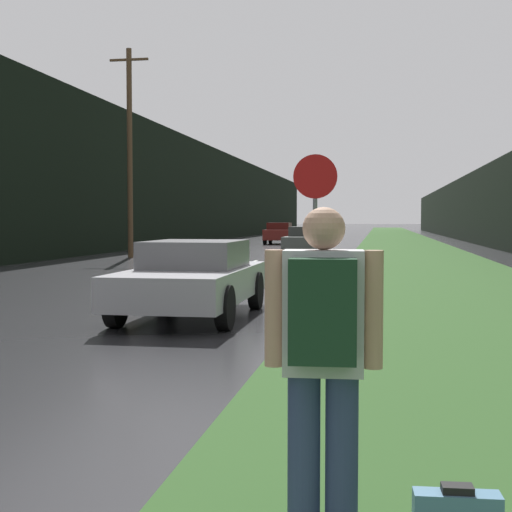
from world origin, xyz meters
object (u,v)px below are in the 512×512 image
object	(u,v)px
car_passing_far	(307,242)
stop_sign	(315,222)
hitchhiker_with_backpack	(323,353)
car_passing_near	(193,277)
car_oncoming	(280,233)

from	to	relation	value
car_passing_far	stop_sign	bearing A→B (deg)	96.15
stop_sign	hitchhiker_with_backpack	world-z (taller)	stop_sign
hitchhiker_with_backpack	car_passing_near	xyz separation A→B (m)	(-2.97, 8.49, -0.32)
car_oncoming	stop_sign	bearing A→B (deg)	-81.23
car_passing_near	stop_sign	bearing A→B (deg)	153.69
car_passing_near	car_passing_far	world-z (taller)	car_passing_far
car_passing_near	car_oncoming	world-z (taller)	car_oncoming
hitchhiker_with_backpack	car_oncoming	xyz separation A→B (m)	(-6.73, 46.41, -0.25)
hitchhiker_with_backpack	car_oncoming	size ratio (longest dim) A/B	0.44
stop_sign	car_oncoming	distance (m)	39.51
stop_sign	car_passing_far	world-z (taller)	stop_sign
stop_sign	car_oncoming	xyz separation A→B (m)	(-6.03, 39.04, -0.91)
stop_sign	car_oncoming	world-z (taller)	stop_sign
car_passing_far	car_oncoming	size ratio (longest dim) A/B	1.08
stop_sign	hitchhiker_with_backpack	xyz separation A→B (m)	(0.71, -7.38, -0.66)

